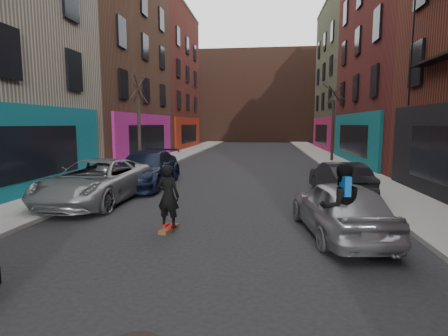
% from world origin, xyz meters
% --- Properties ---
extents(sidewalk_left, '(2.50, 84.00, 0.13)m').
position_xyz_m(sidewalk_left, '(-6.25, 30.00, 0.07)').
color(sidewalk_left, gray).
rests_on(sidewalk_left, ground).
extents(sidewalk_right, '(2.50, 84.00, 0.13)m').
position_xyz_m(sidewalk_right, '(6.25, 30.00, 0.07)').
color(sidewalk_right, gray).
rests_on(sidewalk_right, ground).
extents(building_far, '(40.00, 10.00, 14.00)m').
position_xyz_m(building_far, '(0.00, 56.00, 7.00)').
color(building_far, '#47281E').
rests_on(building_far, ground).
extents(tree_left_far, '(2.00, 2.00, 6.50)m').
position_xyz_m(tree_left_far, '(-6.20, 18.00, 3.38)').
color(tree_left_far, black).
rests_on(tree_left_far, sidewalk_left).
extents(tree_right_far, '(2.00, 2.00, 6.80)m').
position_xyz_m(tree_right_far, '(6.20, 24.00, 3.53)').
color(tree_right_far, black).
rests_on(tree_right_far, sidewalk_right).
extents(parked_left_far, '(2.69, 5.54, 1.52)m').
position_xyz_m(parked_left_far, '(-4.60, 9.31, 0.76)').
color(parked_left_far, gray).
rests_on(parked_left_far, ground).
extents(parked_left_end, '(2.33, 5.45, 1.57)m').
position_xyz_m(parked_left_end, '(-3.93, 12.61, 0.78)').
color(parked_left_end, black).
rests_on(parked_left_end, ground).
extents(parked_right_far, '(2.21, 4.34, 1.42)m').
position_xyz_m(parked_right_far, '(3.20, 6.44, 0.71)').
color(parked_right_far, '#989AA0').
rests_on(parked_right_far, ground).
extents(parked_right_end, '(1.87, 4.17, 1.33)m').
position_xyz_m(parked_right_end, '(4.20, 11.40, 0.66)').
color(parked_right_end, black).
rests_on(parked_right_end, ground).
extents(skateboard, '(0.36, 0.83, 0.10)m').
position_xyz_m(skateboard, '(-1.13, 6.30, 0.05)').
color(skateboard, brown).
rests_on(skateboard, ground).
extents(skateboarder, '(0.66, 0.50, 1.64)m').
position_xyz_m(skateboarder, '(-1.13, 6.30, 0.92)').
color(skateboarder, black).
rests_on(skateboarder, skateboard).
extents(pedestrian, '(1.06, 0.89, 1.92)m').
position_xyz_m(pedestrian, '(3.00, 5.38, 0.97)').
color(pedestrian, black).
rests_on(pedestrian, ground).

